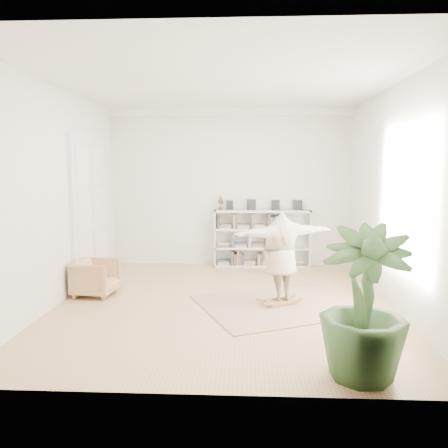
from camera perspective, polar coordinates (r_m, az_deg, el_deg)
name	(u,v)px	position (r m, az deg, el deg)	size (l,w,h in m)	color
floor	(223,303)	(7.47, -0.08, -10.27)	(6.00, 6.00, 0.00)	#A27B53
room_shell	(230,112)	(10.13, 0.77, 14.43)	(6.00, 6.00, 6.00)	silver
doors	(90,212)	(8.99, -17.13, 1.53)	(0.09, 1.78, 2.92)	white
bookshelf	(262,239)	(10.07, 4.95, -1.97)	(2.20, 0.35, 1.64)	silver
armchair	(96,277)	(8.16, -16.42, -6.72)	(0.68, 0.70, 0.64)	tan
rug	(280,304)	(7.41, 7.30, -10.39)	(2.50, 2.00, 0.02)	tan
rocker_board	(280,301)	(7.40, 7.31, -9.96)	(0.58, 0.48, 0.11)	brown
person	(281,254)	(7.20, 7.41, -3.91)	(1.81, 0.49, 1.47)	#C0AA90
houseplant	(364,303)	(4.94, 17.78, -9.82)	(0.93, 0.93, 1.66)	#2E4C26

